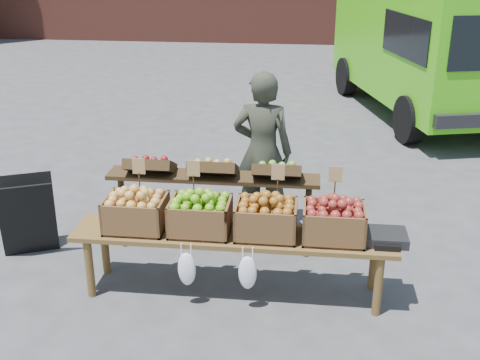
% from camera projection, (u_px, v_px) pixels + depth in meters
% --- Properties ---
extents(ground, '(80.00, 80.00, 0.00)m').
position_uv_depth(ground, '(343.00, 275.00, 5.50)').
color(ground, '#434345').
extents(delivery_van, '(3.43, 5.34, 2.21)m').
position_uv_depth(delivery_van, '(432.00, 50.00, 10.21)').
color(delivery_van, '#46C011').
rests_on(delivery_van, ground).
extents(vendor, '(0.64, 0.45, 1.67)m').
position_uv_depth(vendor, '(262.00, 152.00, 6.13)').
color(vendor, '#2D3125').
rests_on(vendor, ground).
extents(chalkboard_sign, '(0.58, 0.47, 0.78)m').
position_uv_depth(chalkboard_sign, '(28.00, 216.00, 5.76)').
color(chalkboard_sign, black).
rests_on(chalkboard_sign, ground).
extents(back_table, '(2.10, 0.44, 1.04)m').
position_uv_depth(back_table, '(213.00, 202.00, 5.74)').
color(back_table, '#342412').
rests_on(back_table, ground).
extents(display_bench, '(2.70, 0.56, 0.57)m').
position_uv_depth(display_bench, '(233.00, 263.00, 5.13)').
color(display_bench, brown).
rests_on(display_bench, ground).
extents(crate_golden_apples, '(0.50, 0.40, 0.28)m').
position_uv_depth(crate_golden_apples, '(136.00, 213.00, 5.06)').
color(crate_golden_apples, gold).
rests_on(crate_golden_apples, display_bench).
extents(crate_russet_pears, '(0.50, 0.40, 0.28)m').
position_uv_depth(crate_russet_pears, '(200.00, 216.00, 5.00)').
color(crate_russet_pears, '#49800D').
rests_on(crate_russet_pears, display_bench).
extents(crate_red_apples, '(0.50, 0.40, 0.28)m').
position_uv_depth(crate_red_apples, '(266.00, 220.00, 4.94)').
color(crate_red_apples, '#986610').
rests_on(crate_red_apples, display_bench).
extents(crate_green_apples, '(0.50, 0.40, 0.28)m').
position_uv_depth(crate_green_apples, '(334.00, 223.00, 4.88)').
color(crate_green_apples, maroon).
rests_on(crate_green_apples, display_bench).
extents(weighing_scale, '(0.34, 0.30, 0.08)m').
position_uv_depth(weighing_scale, '(386.00, 237.00, 4.87)').
color(weighing_scale, black).
rests_on(weighing_scale, display_bench).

